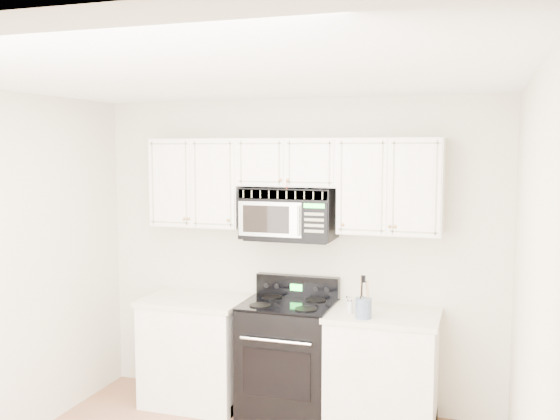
% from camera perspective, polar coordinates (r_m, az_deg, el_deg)
% --- Properties ---
extents(room, '(3.51, 3.51, 2.61)m').
position_cam_1_polar(room, '(3.74, -6.20, -8.15)').
color(room, '#8A674E').
rests_on(room, ground).
extents(base_cabinet_left, '(0.86, 0.65, 0.92)m').
position_cam_1_polar(base_cabinet_left, '(5.56, -7.62, -12.89)').
color(base_cabinet_left, beige).
rests_on(base_cabinet_left, ground).
extents(base_cabinet_right, '(0.86, 0.65, 0.92)m').
position_cam_1_polar(base_cabinet_right, '(5.11, 9.35, -14.60)').
color(base_cabinet_right, beige).
rests_on(base_cabinet_right, ground).
extents(range, '(0.72, 0.66, 1.11)m').
position_cam_1_polar(range, '(5.26, 0.77, -13.26)').
color(range, black).
rests_on(range, ground).
extents(upper_cabinets, '(2.44, 0.37, 0.75)m').
position_cam_1_polar(upper_cabinets, '(5.12, 0.98, 2.80)').
color(upper_cabinets, beige).
rests_on(upper_cabinets, ground).
extents(microwave, '(0.76, 0.43, 0.42)m').
position_cam_1_polar(microwave, '(5.12, 0.81, -0.28)').
color(microwave, black).
rests_on(microwave, ground).
extents(utensil_crock, '(0.12, 0.12, 0.32)m').
position_cam_1_polar(utensil_crock, '(4.76, 7.64, -8.78)').
color(utensil_crock, slate).
rests_on(utensil_crock, base_cabinet_right).
extents(shaker_salt, '(0.05, 0.05, 0.11)m').
position_cam_1_polar(shaker_salt, '(4.89, 6.44, -8.72)').
color(shaker_salt, silver).
rests_on(shaker_salt, base_cabinet_right).
extents(shaker_pepper, '(0.04, 0.04, 0.10)m').
position_cam_1_polar(shaker_pepper, '(5.03, 6.31, -8.37)').
color(shaker_pepper, silver).
rests_on(shaker_pepper, base_cabinet_right).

